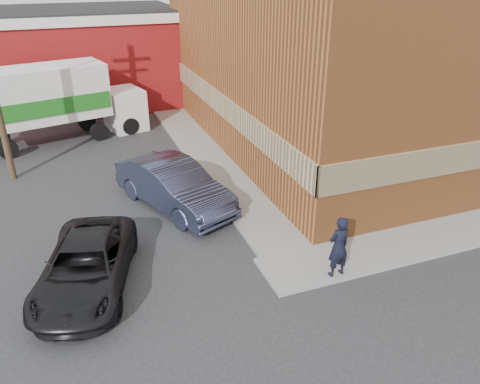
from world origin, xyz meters
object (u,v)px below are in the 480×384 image
object	(u,v)px
man	(338,247)
suv_a	(86,266)
box_truck	(60,98)
brick_building	(358,40)
sedan	(174,186)
warehouse	(41,59)

from	to	relation	value
man	suv_a	bearing A→B (deg)	-23.67
box_truck	brick_building	bearing A→B (deg)	-30.24
sedan	brick_building	bearing A→B (deg)	2.29
warehouse	man	size ratio (longest dim) A/B	8.91
suv_a	box_truck	distance (m)	12.66
warehouse	suv_a	xyz separation A→B (m)	(0.82, -19.50, -2.15)
suv_a	box_truck	bearing A→B (deg)	106.85
sedan	warehouse	bearing A→B (deg)	82.25
warehouse	sedan	bearing A→B (deg)	-75.28
brick_building	box_truck	xyz separation A→B (m)	(-13.76, 4.08, -2.56)
box_truck	man	bearing A→B (deg)	-79.34
sedan	suv_a	xyz separation A→B (m)	(-3.33, -3.72, -0.19)
warehouse	sedan	xyz separation A→B (m)	(4.15, -15.78, -1.96)
sedan	suv_a	bearing A→B (deg)	-154.27
brick_building	sedan	bearing A→B (deg)	-155.24
warehouse	suv_a	distance (m)	19.63
box_truck	sedan	bearing A→B (deg)	-82.67
suv_a	warehouse	bearing A→B (deg)	108.88
brick_building	warehouse	xyz separation A→B (m)	(-14.50, 11.00, -1.87)
warehouse	box_truck	xyz separation A→B (m)	(0.74, -6.93, -0.69)
sedan	box_truck	bearing A→B (deg)	88.59
man	sedan	size ratio (longest dim) A/B	0.35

